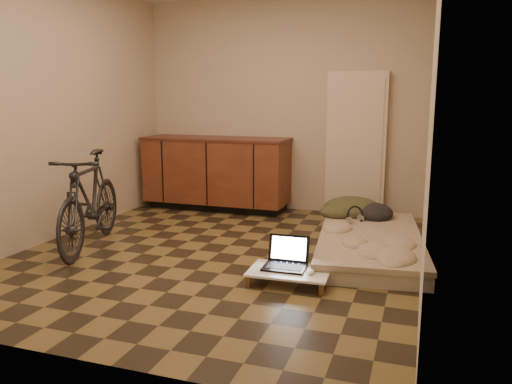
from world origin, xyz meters
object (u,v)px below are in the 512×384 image
(futon, at_px, (370,243))
(lap_desk, at_px, (289,272))
(laptop, at_px, (286,260))
(bicycle, at_px, (89,196))

(futon, distance_m, lap_desk, 1.12)
(futon, relative_size, lap_desk, 3.17)
(lap_desk, distance_m, laptop, 0.11)
(bicycle, bearing_deg, laptop, -23.08)
(bicycle, height_order, lap_desk, bicycle)
(bicycle, relative_size, futon, 0.78)
(bicycle, height_order, futon, bicycle)
(bicycle, bearing_deg, lap_desk, -25.09)
(lap_desk, bearing_deg, futon, 61.39)
(futon, relative_size, laptop, 5.92)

